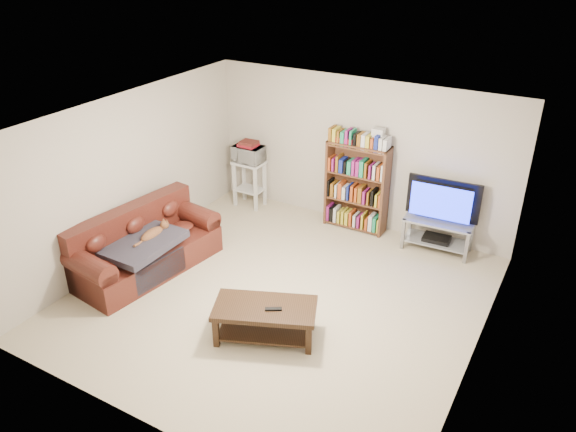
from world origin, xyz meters
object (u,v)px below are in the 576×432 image
Objects in this scene: sofa at (143,249)px; tv_stand at (438,230)px; coffee_table at (265,315)px; bookshelf at (357,186)px.

sofa is 2.15× the size of tv_stand.
sofa is at bearing -146.61° from tv_stand.
bookshelf is (-0.19, 3.08, 0.44)m from coffee_table.
coffee_table is at bearing -2.98° from sofa.
sofa reaches higher than tv_stand.
coffee_table is 1.31× the size of tv_stand.
coffee_table is (2.30, -0.45, -0.01)m from sofa.
tv_stand is at bearing 45.92° from coffee_table.
sofa is 2.35m from coffee_table.
tv_stand is at bearing 44.34° from sofa.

